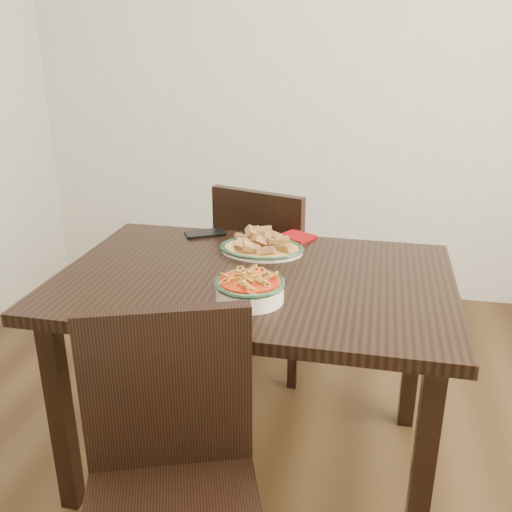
% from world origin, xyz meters
% --- Properties ---
extents(floor, '(3.50, 3.50, 0.00)m').
position_xyz_m(floor, '(0.00, 0.00, 0.00)').
color(floor, '#342210').
rests_on(floor, ground).
extents(wall_back, '(3.50, 0.10, 2.60)m').
position_xyz_m(wall_back, '(0.00, 1.75, 1.30)').
color(wall_back, silver).
rests_on(wall_back, ground).
extents(dining_table, '(1.28, 0.86, 0.75)m').
position_xyz_m(dining_table, '(-0.07, 0.13, 0.66)').
color(dining_table, black).
rests_on(dining_table, ground).
extents(chair_far, '(0.53, 0.53, 0.89)m').
position_xyz_m(chair_far, '(-0.15, 0.77, 0.50)').
color(chair_far, black).
rests_on(chair_far, ground).
extents(chair_near, '(0.54, 0.54, 0.89)m').
position_xyz_m(chair_near, '(-0.13, -0.53, 0.50)').
color(chair_near, black).
rests_on(chair_near, ground).
extents(fish_plate, '(0.30, 0.23, 0.11)m').
position_xyz_m(fish_plate, '(-0.09, 0.35, 0.79)').
color(fish_plate, beige).
rests_on(fish_plate, dining_table).
extents(noodle_bowl, '(0.21, 0.21, 0.08)m').
position_xyz_m(noodle_bowl, '(-0.05, -0.05, 0.79)').
color(noodle_bowl, white).
rests_on(noodle_bowl, dining_table).
extents(smartphone, '(0.17, 0.15, 0.01)m').
position_xyz_m(smartphone, '(-0.35, 0.49, 0.76)').
color(smartphone, black).
rests_on(smartphone, dining_table).
extents(napkin, '(0.15, 0.15, 0.01)m').
position_xyz_m(napkin, '(0.01, 0.53, 0.76)').
color(napkin, maroon).
rests_on(napkin, dining_table).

